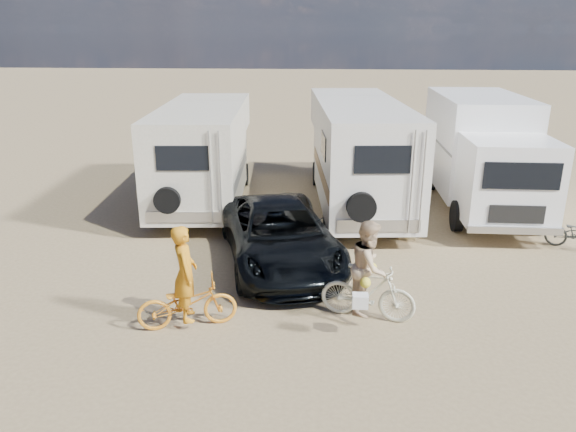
# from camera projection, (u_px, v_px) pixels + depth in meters

# --- Properties ---
(ground) EXTENTS (140.00, 140.00, 0.00)m
(ground) POSITION_uv_depth(u_px,v_px,m) (383.00, 321.00, 10.49)
(ground) COLOR #98805A
(ground) RESTS_ON ground
(rv_main) EXTENTS (3.16, 8.11, 3.26)m
(rv_main) POSITION_uv_depth(u_px,v_px,m) (358.00, 155.00, 16.93)
(rv_main) COLOR white
(rv_main) RESTS_ON ground
(rv_left) EXTENTS (2.95, 7.07, 3.09)m
(rv_left) POSITION_uv_depth(u_px,v_px,m) (204.00, 156.00, 17.22)
(rv_left) COLOR beige
(rv_left) RESTS_ON ground
(box_truck) EXTENTS (2.50, 6.91, 3.40)m
(box_truck) POSITION_uv_depth(u_px,v_px,m) (483.00, 156.00, 16.54)
(box_truck) COLOR white
(box_truck) RESTS_ON ground
(dark_suv) EXTENTS (3.70, 5.67, 1.45)m
(dark_suv) POSITION_uv_depth(u_px,v_px,m) (279.00, 234.00, 12.93)
(dark_suv) COLOR black
(dark_suv) RESTS_ON ground
(bike_man) EXTENTS (1.95, 1.15, 0.97)m
(bike_man) POSITION_uv_depth(u_px,v_px,m) (187.00, 303.00, 10.18)
(bike_man) COLOR orange
(bike_man) RESTS_ON ground
(bike_woman) EXTENTS (1.91, 0.94, 1.10)m
(bike_woman) POSITION_uv_depth(u_px,v_px,m) (368.00, 292.00, 10.45)
(bike_woman) COLOR beige
(bike_woman) RESTS_ON ground
(rider_man) EXTENTS (0.62, 0.77, 1.84)m
(rider_man) POSITION_uv_depth(u_px,v_px,m) (186.00, 282.00, 10.03)
(rider_man) COLOR #C67B14
(rider_man) RESTS_ON ground
(rider_woman) EXTENTS (0.88, 1.02, 1.82)m
(rider_woman) POSITION_uv_depth(u_px,v_px,m) (369.00, 275.00, 10.33)
(rider_woman) COLOR tan
(rider_woman) RESTS_ON ground
(cooler) EXTENTS (0.65, 0.57, 0.43)m
(cooler) POSITION_uv_depth(u_px,v_px,m) (303.00, 269.00, 12.30)
(cooler) COLOR #2B5982
(cooler) RESTS_ON ground
(crate) EXTENTS (0.47, 0.47, 0.36)m
(crate) POSITION_uv_depth(u_px,v_px,m) (406.00, 231.00, 14.69)
(crate) COLOR #967F51
(crate) RESTS_ON ground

